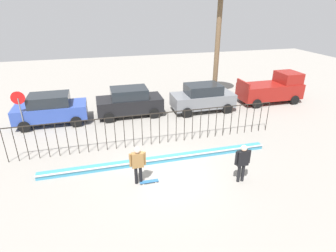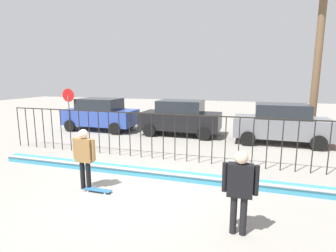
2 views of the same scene
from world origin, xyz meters
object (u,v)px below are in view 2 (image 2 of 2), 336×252
skateboard (98,190)px  stop_sign (69,104)px  parked_car_black (180,117)px  skateboarder (84,154)px  camera_operator (240,185)px  parked_car_gray (281,123)px  parked_car_blue (100,114)px

skateboard → stop_sign: (-6.08, 6.82, 1.56)m
parked_car_black → stop_sign: size_ratio=1.72×
skateboarder → camera_operator: bearing=2.3°
skateboarder → stop_sign: stop_sign is taller
skateboard → parked_car_black: parked_car_black is taller
skateboard → camera_operator: size_ratio=0.46×
camera_operator → parked_car_gray: (1.54, 8.36, -0.07)m
parked_car_blue → parked_car_black: 4.92m
parked_car_black → parked_car_gray: 5.07m
parked_car_blue → parked_car_gray: same height
camera_operator → stop_sign: bearing=-13.4°
skateboard → camera_operator: (3.80, -0.89, 0.98)m
parked_car_blue → skateboard: bearing=-62.9°
camera_operator → parked_car_gray: 8.50m
stop_sign → parked_car_gray: bearing=3.2°
parked_car_black → stop_sign: stop_sign is taller
parked_car_blue → parked_car_black: same height
parked_car_black → camera_operator: bearing=-69.9°
skateboarder → parked_car_blue: (-4.20, 7.69, -0.06)m
skateboard → parked_car_gray: bearing=43.8°
camera_operator → parked_car_black: 9.47m
camera_operator → parked_car_blue: bearing=-21.2°
parked_car_blue → parked_car_gray: size_ratio=1.00×
skateboard → parked_car_black: size_ratio=0.19×
parked_car_blue → parked_car_black: (4.92, 0.12, 0.00)m
parked_car_black → skateboard: bearing=-93.7°
parked_car_blue → parked_car_gray: (9.98, -0.33, 0.00)m
parked_car_blue → skateboarder: bearing=-65.0°
skateboard → parked_car_gray: size_ratio=0.19×
parked_car_gray → skateboard: bearing=-126.3°
parked_car_blue → parked_car_gray: 9.98m
skateboarder → parked_car_black: size_ratio=0.40×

